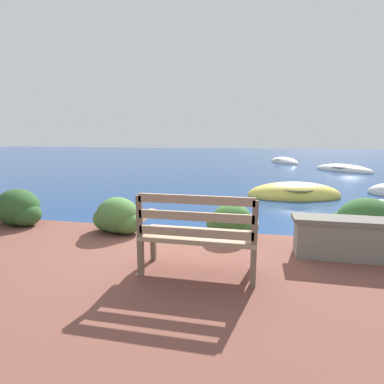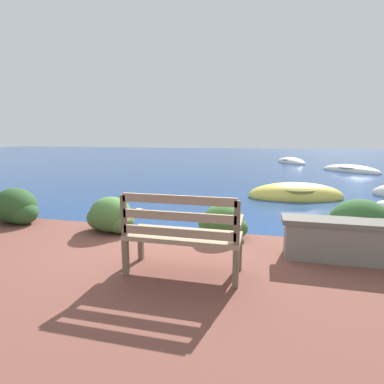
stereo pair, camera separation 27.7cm
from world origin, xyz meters
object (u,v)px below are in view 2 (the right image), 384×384
object	(u,v)px
rowboat_far	(351,171)
rowboat_outer	(291,162)
rowboat_nearest	(295,196)
mooring_buoy	(383,209)
park_bench	(182,232)

from	to	relation	value
rowboat_far	rowboat_outer	world-z (taller)	rowboat_outer
rowboat_nearest	mooring_buoy	distance (m)	2.21
rowboat_far	rowboat_outer	distance (m)	5.02
mooring_buoy	rowboat_far	bearing A→B (deg)	80.48
rowboat_nearest	rowboat_far	size ratio (longest dim) A/B	0.97
park_bench	mooring_buoy	xyz separation A→B (m)	(3.54, 4.55, -0.63)
park_bench	rowboat_far	xyz separation A→B (m)	(4.99, 13.20, -0.65)
park_bench	rowboat_nearest	distance (m)	6.11
park_bench	rowboat_nearest	bearing A→B (deg)	73.82
rowboat_far	rowboat_outer	size ratio (longest dim) A/B	0.94
park_bench	rowboat_far	size ratio (longest dim) A/B	0.44
rowboat_far	mooring_buoy	distance (m)	8.77
mooring_buoy	rowboat_nearest	bearing A→B (deg)	144.64
rowboat_nearest	mooring_buoy	bearing A→B (deg)	135.23
park_bench	rowboat_far	world-z (taller)	park_bench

